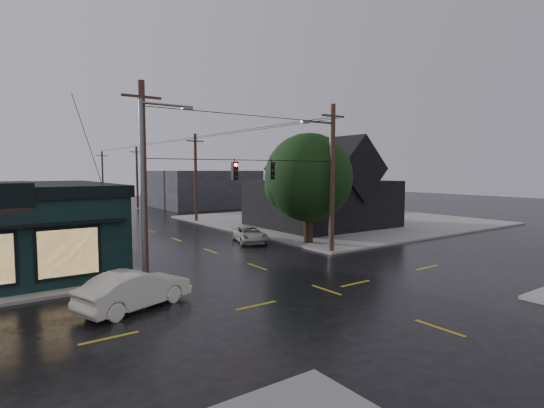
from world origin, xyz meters
TOP-DOWN VIEW (x-y plane):
  - ground_plane at (0.00, 0.00)m, footprint 160.00×160.00m
  - sidewalk_ne at (20.00, 20.00)m, footprint 28.00×28.00m
  - ne_building at (15.00, 17.00)m, footprint 12.60×11.60m
  - corner_tree at (7.43, 10.08)m, footprint 6.76×6.76m
  - utility_pole_nw at (-6.50, 6.50)m, footprint 2.00×0.32m
  - utility_pole_ne at (6.50, 6.50)m, footprint 2.00×0.32m
  - utility_pole_far_a at (6.50, 28.00)m, footprint 2.00×0.32m
  - utility_pole_far_b at (6.50, 48.00)m, footprint 2.00×0.32m
  - utility_pole_far_c at (6.50, 68.00)m, footprint 2.00×0.32m
  - span_signal_assembly at (0.10, 6.50)m, footprint 13.00×0.48m
  - streetlight_nw at (-6.80, 5.80)m, footprint 5.40×0.30m
  - streetlight_ne at (7.00, 7.20)m, footprint 5.40×0.30m
  - bg_building_east at (16.00, 45.00)m, footprint 14.00×12.00m
  - sedan_cream at (-8.27, 2.62)m, footprint 5.12×3.23m
  - suv_silver at (4.21, 13.41)m, footprint 3.37×4.95m

SIDE VIEW (x-z plane):
  - ground_plane at x=0.00m, z-range 0.00..0.00m
  - utility_pole_nw at x=-6.50m, z-range -5.08..5.08m
  - utility_pole_ne at x=6.50m, z-range -5.08..5.08m
  - utility_pole_far_a at x=6.50m, z-range -4.83..4.83m
  - utility_pole_far_b at x=6.50m, z-range -4.58..4.58m
  - utility_pole_far_c at x=6.50m, z-range -4.58..4.58m
  - streetlight_nw at x=-6.80m, z-range -4.58..4.58m
  - streetlight_ne at x=7.00m, z-range -4.58..4.58m
  - sidewalk_ne at x=20.00m, z-range 0.00..0.15m
  - suv_silver at x=4.21m, z-range 0.00..1.26m
  - sedan_cream at x=-8.27m, z-range 0.00..1.59m
  - bg_building_east at x=16.00m, z-range 0.00..5.60m
  - ne_building at x=15.00m, z-range 0.09..8.85m
  - corner_tree at x=7.43m, z-range 0.94..9.33m
  - span_signal_assembly at x=0.10m, z-range 5.08..6.31m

